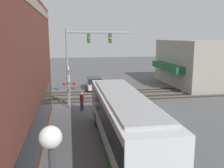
# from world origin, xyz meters

# --- Properties ---
(ground_plane) EXTENTS (120.00, 120.00, 0.00)m
(ground_plane) POSITION_xyz_m (0.00, 0.00, 0.00)
(ground_plane) COLOR #565659
(shop_building) EXTENTS (12.05, 10.37, 6.04)m
(shop_building) POSITION_xyz_m (11.57, -12.05, 3.02)
(shop_building) COLOR gray
(shop_building) RESTS_ON ground
(city_bus) EXTENTS (11.92, 2.59, 3.20)m
(city_bus) POSITION_xyz_m (-5.99, 2.80, 1.77)
(city_bus) COLOR silver
(city_bus) RESTS_ON ground
(traffic_signal_gantry) EXTENTS (0.42, 6.22, 7.29)m
(traffic_signal_gantry) POSITION_xyz_m (4.14, 4.40, 5.19)
(traffic_signal_gantry) COLOR gray
(traffic_signal_gantry) RESTS_ON ground
(crossing_signal) EXTENTS (1.41, 1.18, 3.81)m
(crossing_signal) POSITION_xyz_m (3.01, 5.88, 2.30)
(crossing_signal) COLOR gray
(crossing_signal) RESTS_ON ground
(rail_track_near) EXTENTS (2.60, 60.00, 0.15)m
(rail_track_near) POSITION_xyz_m (6.00, 0.00, 0.03)
(rail_track_near) COLOR #332D28
(rail_track_near) RESTS_ON ground
(rail_track_far) EXTENTS (2.60, 60.00, 0.15)m
(rail_track_far) POSITION_xyz_m (9.20, 0.00, 0.03)
(rail_track_far) COLOR #332D28
(rail_track_far) RESTS_ON ground
(parked_car_white) EXTENTS (4.63, 1.82, 1.49)m
(parked_car_white) POSITION_xyz_m (11.14, 2.80, 0.69)
(parked_car_white) COLOR silver
(parked_car_white) RESTS_ON ground
(pedestrian_at_crossing) EXTENTS (0.34, 0.34, 1.64)m
(pedestrian_at_crossing) POSITION_xyz_m (2.13, 4.82, 0.83)
(pedestrian_at_crossing) COLOR #2D3351
(pedestrian_at_crossing) RESTS_ON ground
(pedestrian_near_bus) EXTENTS (0.34, 0.34, 1.75)m
(pedestrian_near_bus) POSITION_xyz_m (-1.12, 0.85, 0.90)
(pedestrian_near_bus) COLOR #2D3351
(pedestrian_near_bus) RESTS_ON ground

